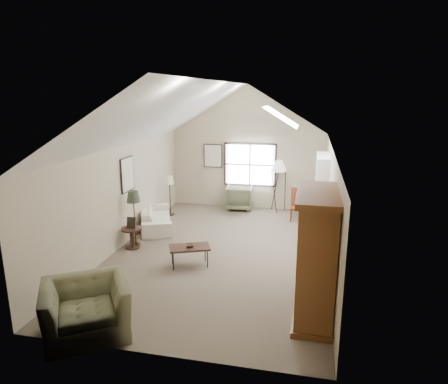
% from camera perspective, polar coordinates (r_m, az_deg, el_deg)
% --- Properties ---
extents(room_shell, '(5.01, 8.01, 4.00)m').
position_cam_1_polar(room_shell, '(9.04, -0.55, 10.56)').
color(room_shell, '#6C5C4D').
rests_on(room_shell, ground).
extents(window, '(1.72, 0.08, 1.42)m').
position_cam_1_polar(window, '(13.10, 3.73, 3.92)').
color(window, black).
rests_on(window, room_shell).
extents(skylight, '(0.80, 1.20, 0.52)m').
position_cam_1_polar(skylight, '(9.74, 8.27, 10.75)').
color(skylight, white).
rests_on(skylight, room_shell).
extents(wall_art, '(1.97, 3.71, 0.88)m').
position_cam_1_polar(wall_art, '(11.60, -7.51, 3.87)').
color(wall_art, black).
rests_on(wall_art, room_shell).
extents(armoire, '(0.60, 1.50, 2.20)m').
position_cam_1_polar(armoire, '(6.94, 12.97, -8.90)').
color(armoire, brown).
rests_on(armoire, ground).
extents(tv_alcove, '(0.32, 1.30, 2.10)m').
position_cam_1_polar(tv_alcove, '(10.73, 13.70, -0.41)').
color(tv_alcove, white).
rests_on(tv_alcove, ground).
extents(media_console, '(0.34, 1.18, 0.60)m').
position_cam_1_polar(media_console, '(10.97, 13.34, -4.71)').
color(media_console, '#382316').
rests_on(media_console, ground).
extents(tv_panel, '(0.05, 0.90, 0.55)m').
position_cam_1_polar(tv_panel, '(10.79, 13.52, -1.59)').
color(tv_panel, black).
rests_on(tv_panel, media_console).
extents(sofa, '(1.53, 2.20, 0.60)m').
position_cam_1_polar(sofa, '(11.56, -9.67, -3.54)').
color(sofa, beige).
rests_on(sofa, ground).
extents(armchair_near, '(1.72, 1.67, 0.85)m').
position_cam_1_polar(armchair_near, '(6.95, -19.06, -15.47)').
color(armchair_near, '#626748').
rests_on(armchair_near, ground).
extents(armchair_far, '(0.90, 0.92, 0.79)m').
position_cam_1_polar(armchair_far, '(13.13, 2.21, -0.77)').
color(armchair_far, '#66704E').
rests_on(armchair_far, ground).
extents(coffee_table, '(1.01, 0.80, 0.45)m').
position_cam_1_polar(coffee_table, '(9.00, -4.93, -9.11)').
color(coffee_table, '#382017').
rests_on(coffee_table, ground).
extents(bowl, '(0.28, 0.28, 0.05)m').
position_cam_1_polar(bowl, '(8.90, -4.97, -7.62)').
color(bowl, '#3A2817').
rests_on(bowl, coffee_table).
extents(side_table, '(0.67, 0.67, 0.51)m').
position_cam_1_polar(side_table, '(10.19, -12.99, -6.41)').
color(side_table, '#381F17').
rests_on(side_table, ground).
extents(side_chair, '(0.39, 0.39, 0.99)m').
position_cam_1_polar(side_chair, '(12.06, 10.37, -1.85)').
color(side_chair, brown).
rests_on(side_chair, ground).
extents(tripod_lamp, '(0.65, 0.65, 1.70)m').
position_cam_1_polar(tripod_lamp, '(12.87, 7.77, 0.90)').
color(tripod_lamp, silver).
rests_on(tripod_lamp, ground).
extents(dark_lamp, '(0.45, 0.45, 1.43)m').
position_cam_1_polar(dark_lamp, '(10.21, -12.66, -3.62)').
color(dark_lamp, '#272B1E').
rests_on(dark_lamp, ground).
extents(tan_lamp, '(0.34, 0.34, 1.28)m').
position_cam_1_polar(tan_lamp, '(12.54, -7.72, -0.43)').
color(tan_lamp, tan).
rests_on(tan_lamp, ground).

